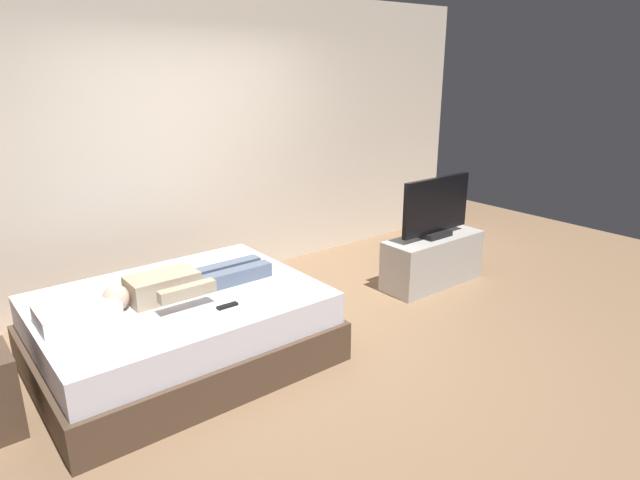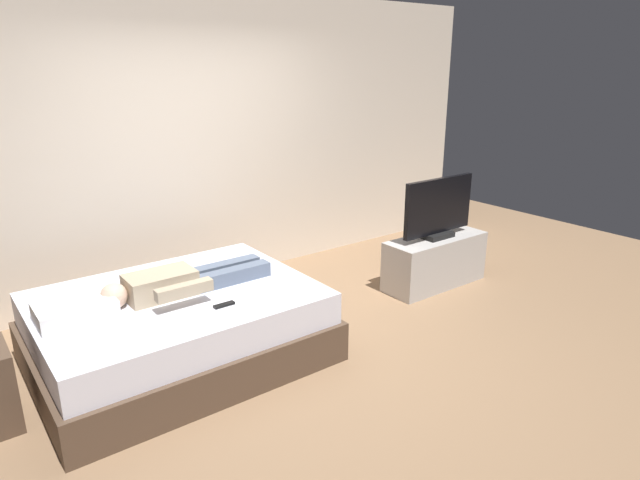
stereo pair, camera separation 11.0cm
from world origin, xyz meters
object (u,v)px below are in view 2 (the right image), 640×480
person (179,282)px  tv_stand (435,261)px  remote (224,305)px  bed (179,328)px  tv (438,209)px  pillow (75,310)px

person → tv_stand: (2.61, -0.15, -0.37)m
remote → tv_stand: size_ratio=0.14×
bed → tv_stand: bearing=-3.4°
tv_stand → tv: tv is taller
person → tv: 2.62m
pillow → remote: 0.96m
person → remote: bearing=-69.5°
tv → bed: bearing=176.6°
remote → tv: size_ratio=0.17×
pillow → tv_stand: size_ratio=0.44×
pillow → tv_stand: (3.32, -0.16, -0.35)m
tv_stand → tv: bearing=0.0°
remote → tv: 2.48m
person → tv_stand: 2.64m
pillow → tv_stand: 3.34m
pillow → tv: tv is taller
remote → bed: bearing=113.8°
person → tv: (2.61, -0.15, 0.16)m
person → tv_stand: bearing=-3.3°
pillow → tv: bearing=-2.7°
pillow → remote: bearing=-25.3°
person → remote: 0.44m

